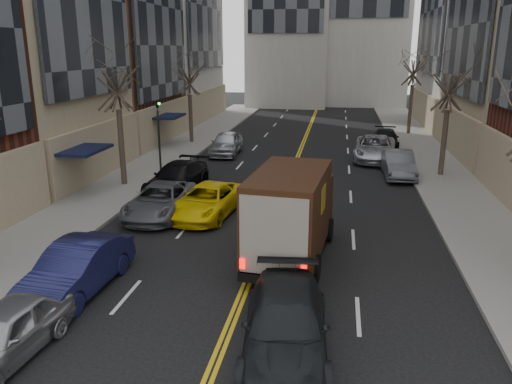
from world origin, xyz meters
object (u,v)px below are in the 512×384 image
(ups_truck, at_px, (291,214))
(taxi, at_px, (207,201))
(pedestrian, at_px, (272,215))
(observer_sedan, at_px, (286,325))

(ups_truck, distance_m, taxi, 6.00)
(taxi, bearing_deg, ups_truck, -37.12)
(taxi, height_order, pedestrian, pedestrian)
(observer_sedan, bearing_deg, taxi, 109.87)
(taxi, bearing_deg, pedestrian, -25.89)
(ups_truck, relative_size, observer_sedan, 1.18)
(observer_sedan, height_order, pedestrian, pedestrian)
(observer_sedan, bearing_deg, ups_truck, 89.19)
(pedestrian, bearing_deg, ups_truck, -138.20)
(ups_truck, bearing_deg, taxi, 140.63)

